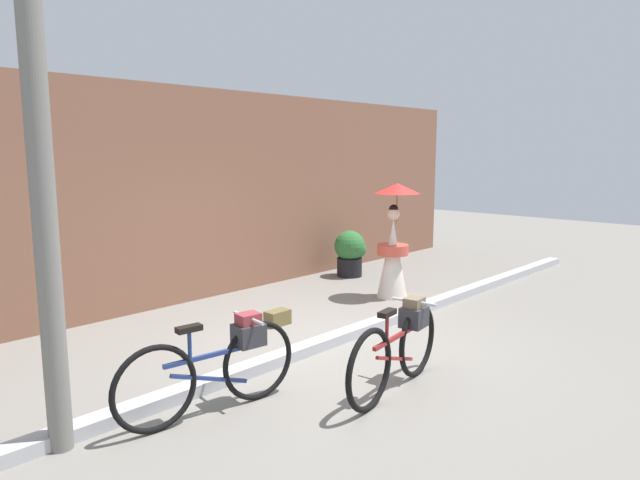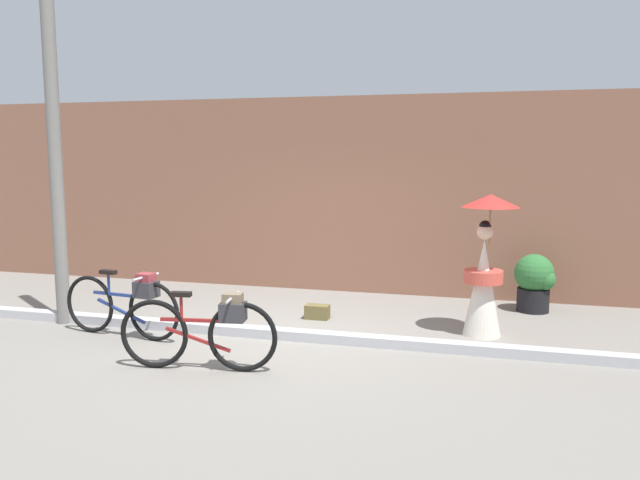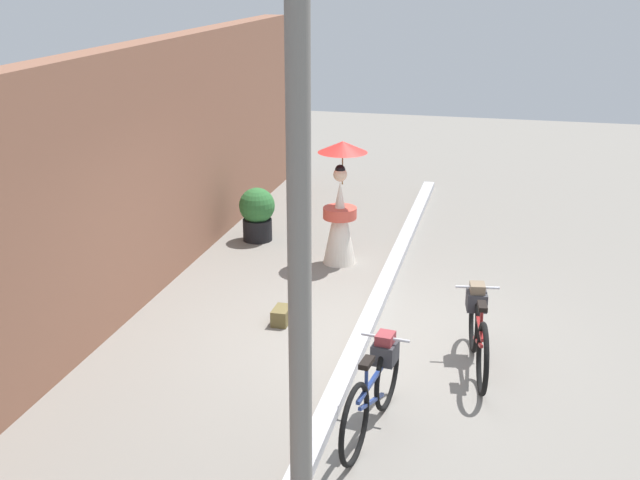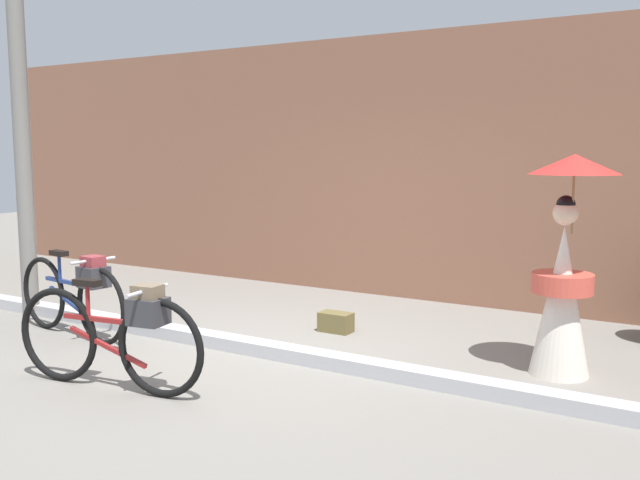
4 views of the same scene
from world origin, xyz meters
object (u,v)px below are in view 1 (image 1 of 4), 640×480
bicycle_near_officer (218,363)px  backpack_on_pavement (278,317)px  potted_plant_by_door (350,252)px  utility_pole (38,136)px  person_with_parasol (394,243)px  bicycle_far_side (399,345)px

bicycle_near_officer → backpack_on_pavement: size_ratio=5.25×
bicycle_near_officer → potted_plant_by_door: (5.05, 2.76, 0.01)m
utility_pole → person_with_parasol: bearing=9.1°
person_with_parasol → utility_pole: size_ratio=0.38×
bicycle_far_side → potted_plant_by_door: (3.56, 3.63, 0.01)m
utility_pole → bicycle_far_side: bearing=-24.7°
bicycle_far_side → potted_plant_by_door: bearing=45.6°
bicycle_near_officer → utility_pole: utility_pole is taller
backpack_on_pavement → utility_pole: utility_pole is taller
bicycle_far_side → person_with_parasol: bearing=37.0°
bicycle_far_side → utility_pole: (-2.72, 1.25, 1.95)m
potted_plant_by_door → bicycle_far_side: bearing=-134.4°
bicycle_near_officer → potted_plant_by_door: 5.76m
person_with_parasol → bicycle_near_officer: bearing=-163.6°
backpack_on_pavement → utility_pole: size_ratio=0.07×
bicycle_far_side → backpack_on_pavement: bearing=76.1°
potted_plant_by_door → backpack_on_pavement: size_ratio=2.57×
bicycle_near_officer → utility_pole: size_ratio=0.36×
bicycle_near_officer → person_with_parasol: (4.34, 1.28, 0.42)m
bicycle_near_officer → bicycle_far_side: bicycle_far_side is taller
bicycle_far_side → potted_plant_by_door: potted_plant_by_door is taller
person_with_parasol → potted_plant_by_door: 1.70m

